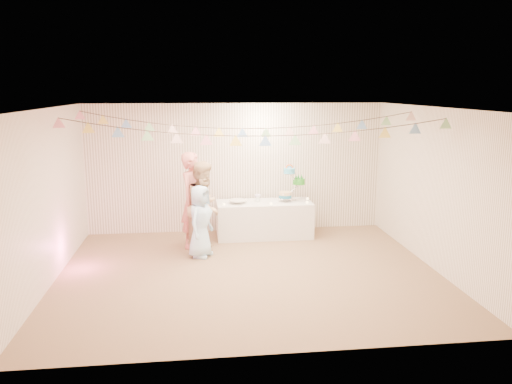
{
  "coord_description": "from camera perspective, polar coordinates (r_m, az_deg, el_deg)",
  "views": [
    {
      "loc": [
        -0.79,
        -7.48,
        2.89
      ],
      "look_at": [
        0.2,
        0.8,
        1.15
      ],
      "focal_mm": 35.0,
      "sensor_mm": 36.0,
      "label": 1
    }
  ],
  "objects": [
    {
      "name": "tealight_0",
      "position": [
        9.57,
        -3.68,
        -1.39
      ],
      "size": [
        0.04,
        0.04,
        0.03
      ],
      "primitive_type": "cylinder",
      "color": "#FFD88C",
      "rests_on": "table"
    },
    {
      "name": "tealight_1",
      "position": [
        9.92,
        -1.19,
        -0.89
      ],
      "size": [
        0.04,
        0.04,
        0.03
      ],
      "primitive_type": "cylinder",
      "color": "#FFD88C",
      "rests_on": "table"
    },
    {
      "name": "front_wall",
      "position": [
        5.29,
        2.09,
        -5.72
      ],
      "size": [
        6.0,
        6.0,
        0.0
      ],
      "primitive_type": "plane",
      "color": "white",
      "rests_on": "ground"
    },
    {
      "name": "tealight_3",
      "position": [
        10.05,
        2.76,
        -0.74
      ],
      "size": [
        0.04,
        0.04,
        0.03
      ],
      "primitive_type": "cylinder",
      "color": "#FFD88C",
      "rests_on": "table"
    },
    {
      "name": "floor",
      "position": [
        8.06,
        -0.75,
        -9.23
      ],
      "size": [
        6.0,
        6.0,
        0.0
      ],
      "primitive_type": "plane",
      "color": "brown",
      "rests_on": "ground"
    },
    {
      "name": "cake_bottom",
      "position": [
        9.81,
        3.28,
        -0.31
      ],
      "size": [
        0.31,
        0.31,
        0.15
      ],
      "primitive_type": null,
      "color": "teal",
      "rests_on": "cake_stand"
    },
    {
      "name": "bunting_back",
      "position": [
        8.63,
        -1.57,
        8.2
      ],
      "size": [
        5.6,
        1.1,
        0.4
      ],
      "primitive_type": null,
      "color": "pink",
      "rests_on": "ceiling"
    },
    {
      "name": "cake_top_tier",
      "position": [
        9.76,
        3.81,
        2.84
      ],
      "size": [
        0.25,
        0.25,
        0.19
      ],
      "primitive_type": null,
      "color": "#43ADD3",
      "rests_on": "cake_stand"
    },
    {
      "name": "bunting_front",
      "position": [
        7.34,
        -0.63,
        7.34
      ],
      "size": [
        5.6,
        0.9,
        0.36
      ],
      "primitive_type": null,
      "color": "#72A5E5",
      "rests_on": "ceiling"
    },
    {
      "name": "tealight_2",
      "position": [
        9.59,
        1.72,
        -1.34
      ],
      "size": [
        0.04,
        0.04,
        0.03
      ],
      "primitive_type": "cylinder",
      "color": "#FFD88C",
      "rests_on": "table"
    },
    {
      "name": "person_adult_a",
      "position": [
        9.19,
        -7.16,
        -0.92
      ],
      "size": [
        0.69,
        0.77,
        1.77
      ],
      "primitive_type": "imported",
      "rotation": [
        0.0,
        0.0,
        1.04
      ],
      "color": "#D5776F",
      "rests_on": "floor"
    },
    {
      "name": "person_child",
      "position": [
        8.69,
        -6.38,
        -3.35
      ],
      "size": [
        0.64,
        0.73,
        1.27
      ],
      "primitive_type": "imported",
      "rotation": [
        0.0,
        0.0,
        1.11
      ],
      "color": "#B4DDFE",
      "rests_on": "floor"
    },
    {
      "name": "platter",
      "position": [
        9.68,
        -2.08,
        -0.94
      ],
      "size": [
        0.34,
        0.34,
        0.02
      ],
      "primitive_type": "cylinder",
      "color": "white",
      "rests_on": "table"
    },
    {
      "name": "person_adult_b",
      "position": [
        8.98,
        -5.92,
        -1.63
      ],
      "size": [
        0.88,
        0.97,
        1.63
      ],
      "primitive_type": "imported",
      "rotation": [
        0.0,
        0.0,
        1.17
      ],
      "color": "tan",
      "rests_on": "floor"
    },
    {
      "name": "tealight_4",
      "position": [
        9.76,
        5.87,
        -1.17
      ],
      "size": [
        0.04,
        0.04,
        0.03
      ],
      "primitive_type": "cylinder",
      "color": "#FFD88C",
      "rests_on": "table"
    },
    {
      "name": "right_wall",
      "position": [
        8.53,
        19.69,
        0.35
      ],
      "size": [
        5.0,
        5.0,
        0.0
      ],
      "primitive_type": "plane",
      "color": "white",
      "rests_on": "ground"
    },
    {
      "name": "ceiling",
      "position": [
        7.53,
        -0.8,
        9.58
      ],
      "size": [
        6.0,
        6.0,
        0.0
      ],
      "primitive_type": "plane",
      "color": "white",
      "rests_on": "ground"
    },
    {
      "name": "tealight_5",
      "position": [
        10.09,
        5.91,
        -0.74
      ],
      "size": [
        0.04,
        0.04,
        0.03
      ],
      "primitive_type": "cylinder",
      "color": "#FFD88C",
      "rests_on": "table"
    },
    {
      "name": "left_wall",
      "position": [
        7.96,
        -22.79,
        -0.67
      ],
      "size": [
        5.0,
        5.0,
        0.0
      ],
      "primitive_type": "plane",
      "color": "white",
      "rests_on": "ground"
    },
    {
      "name": "posy",
      "position": [
        9.8,
        0.2,
        -0.36
      ],
      "size": [
        0.14,
        0.14,
        0.16
      ],
      "primitive_type": null,
      "color": "white",
      "rests_on": "table"
    },
    {
      "name": "cake_middle",
      "position": [
        9.97,
        5.02,
        1.43
      ],
      "size": [
        0.27,
        0.27,
        0.22
      ],
      "primitive_type": null,
      "color": "#278E1F",
      "rests_on": "cake_stand"
    },
    {
      "name": "table",
      "position": [
        9.88,
        0.95,
        -3.12
      ],
      "size": [
        1.86,
        0.74,
        0.7
      ],
      "primitive_type": "cube",
      "color": "silver",
      "rests_on": "floor"
    },
    {
      "name": "back_wall",
      "position": [
        10.14,
        -2.26,
        2.75
      ],
      "size": [
        6.0,
        6.0,
        0.0
      ],
      "primitive_type": "plane",
      "color": "white",
      "rests_on": "ground"
    },
    {
      "name": "cake_stand",
      "position": [
        9.85,
        4.1,
        1.23
      ],
      "size": [
        0.61,
        0.36,
        0.68
      ],
      "primitive_type": null,
      "color": "silver",
      "rests_on": "table"
    }
  ]
}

